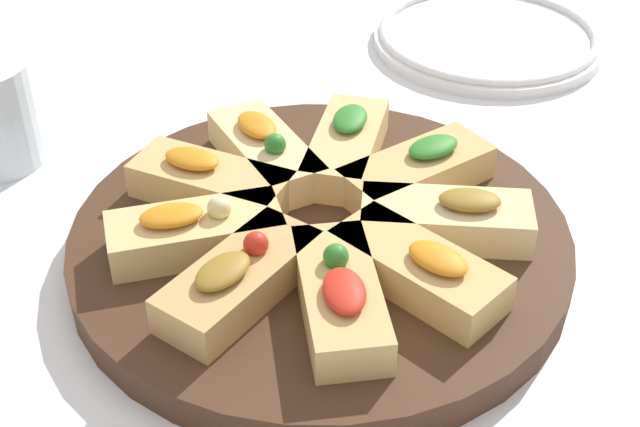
% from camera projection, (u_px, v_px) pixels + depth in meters
% --- Properties ---
extents(ground_plane, '(3.00, 3.00, 0.00)m').
position_uv_depth(ground_plane, '(320.00, 255.00, 0.59)').
color(ground_plane, white).
extents(serving_board, '(0.33, 0.33, 0.02)m').
position_uv_depth(serving_board, '(320.00, 242.00, 0.59)').
color(serving_board, '#422819').
rests_on(serving_board, ground_plane).
extents(focaccia_slice_0, '(0.07, 0.12, 0.03)m').
position_uv_depth(focaccia_slice_0, '(419.00, 269.00, 0.53)').
color(focaccia_slice_0, tan).
rests_on(focaccia_slice_0, serving_board).
extents(focaccia_slice_1, '(0.08, 0.12, 0.03)m').
position_uv_depth(focaccia_slice_1, '(447.00, 219.00, 0.57)').
color(focaccia_slice_1, '#E5C689').
rests_on(focaccia_slice_1, serving_board).
extents(focaccia_slice_2, '(0.12, 0.09, 0.03)m').
position_uv_depth(focaccia_slice_2, '(417.00, 172.00, 0.61)').
color(focaccia_slice_2, tan).
rests_on(focaccia_slice_2, serving_board).
extents(focaccia_slice_3, '(0.12, 0.07, 0.03)m').
position_uv_depth(focaccia_slice_3, '(346.00, 146.00, 0.63)').
color(focaccia_slice_3, '#DBB775').
rests_on(focaccia_slice_3, serving_board).
extents(focaccia_slice_4, '(0.09, 0.11, 0.04)m').
position_uv_depth(focaccia_slice_4, '(265.00, 152.00, 0.63)').
color(focaccia_slice_4, '#E5C689').
rests_on(focaccia_slice_4, serving_board).
extents(focaccia_slice_5, '(0.05, 0.11, 0.03)m').
position_uv_depth(focaccia_slice_5, '(210.00, 182.00, 0.60)').
color(focaccia_slice_5, tan).
rests_on(focaccia_slice_5, serving_board).
extents(focaccia_slice_6, '(0.11, 0.11, 0.04)m').
position_uv_depth(focaccia_slice_6, '(195.00, 232.00, 0.55)').
color(focaccia_slice_6, '#DBB775').
rests_on(focaccia_slice_6, serving_board).
extents(focaccia_slice_7, '(0.11, 0.06, 0.04)m').
position_uv_depth(focaccia_slice_7, '(239.00, 279.00, 0.52)').
color(focaccia_slice_7, tan).
rests_on(focaccia_slice_7, serving_board).
extents(focaccia_slice_8, '(0.11, 0.10, 0.04)m').
position_uv_depth(focaccia_slice_8, '(340.00, 295.00, 0.51)').
color(focaccia_slice_8, tan).
rests_on(focaccia_slice_8, serving_board).
extents(plate_right, '(0.22, 0.22, 0.02)m').
position_uv_depth(plate_right, '(488.00, 37.00, 0.84)').
color(plate_right, white).
rests_on(plate_right, ground_plane).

